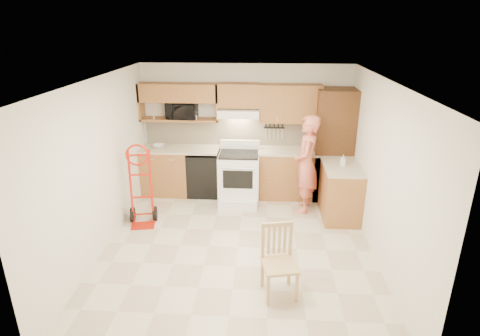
# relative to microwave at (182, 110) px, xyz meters

# --- Properties ---
(floor) EXTENTS (4.00, 4.50, 0.02)m
(floor) POSITION_rel_microwave_xyz_m (1.20, -2.08, -1.66)
(floor) COLOR beige
(floor) RESTS_ON ground
(ceiling) EXTENTS (4.00, 4.50, 0.02)m
(ceiling) POSITION_rel_microwave_xyz_m (1.20, -2.08, 0.86)
(ceiling) COLOR white
(ceiling) RESTS_ON ground
(wall_back) EXTENTS (4.00, 0.02, 2.50)m
(wall_back) POSITION_rel_microwave_xyz_m (1.20, 0.17, -0.40)
(wall_back) COLOR silver
(wall_back) RESTS_ON ground
(wall_front) EXTENTS (4.00, 0.02, 2.50)m
(wall_front) POSITION_rel_microwave_xyz_m (1.20, -4.34, -0.40)
(wall_front) COLOR silver
(wall_front) RESTS_ON ground
(wall_left) EXTENTS (0.02, 4.50, 2.50)m
(wall_left) POSITION_rel_microwave_xyz_m (-0.81, -2.08, -0.40)
(wall_left) COLOR silver
(wall_left) RESTS_ON ground
(wall_right) EXTENTS (0.02, 4.50, 2.50)m
(wall_right) POSITION_rel_microwave_xyz_m (3.21, -2.08, -0.40)
(wall_right) COLOR silver
(wall_right) RESTS_ON ground
(backsplash) EXTENTS (3.92, 0.03, 0.55)m
(backsplash) POSITION_rel_microwave_xyz_m (1.20, 0.15, -0.45)
(backsplash) COLOR beige
(backsplash) RESTS_ON wall_back
(lower_cab_left) EXTENTS (0.90, 0.60, 0.90)m
(lower_cab_left) POSITION_rel_microwave_xyz_m (-0.35, -0.14, -1.20)
(lower_cab_left) COLOR #AD6F42
(lower_cab_left) RESTS_ON ground
(dishwasher) EXTENTS (0.60, 0.60, 0.85)m
(dishwasher) POSITION_rel_microwave_xyz_m (0.40, -0.14, -1.22)
(dishwasher) COLOR black
(dishwasher) RESTS_ON ground
(lower_cab_right) EXTENTS (1.14, 0.60, 0.90)m
(lower_cab_right) POSITION_rel_microwave_xyz_m (2.03, -0.14, -1.20)
(lower_cab_right) COLOR #AD6F42
(lower_cab_right) RESTS_ON ground
(countertop_left) EXTENTS (1.50, 0.63, 0.04)m
(countertop_left) POSITION_rel_microwave_xyz_m (-0.05, -0.13, -0.73)
(countertop_left) COLOR #C0AF95
(countertop_left) RESTS_ON lower_cab_left
(countertop_right) EXTENTS (1.14, 0.63, 0.04)m
(countertop_right) POSITION_rel_microwave_xyz_m (2.03, -0.13, -0.73)
(countertop_right) COLOR #C0AF95
(countertop_right) RESTS_ON lower_cab_right
(cab_return_right) EXTENTS (0.60, 1.00, 0.90)m
(cab_return_right) POSITION_rel_microwave_xyz_m (2.90, -0.94, -1.20)
(cab_return_right) COLOR #AD6F42
(cab_return_right) RESTS_ON ground
(countertop_return) EXTENTS (0.63, 1.00, 0.04)m
(countertop_return) POSITION_rel_microwave_xyz_m (2.90, -0.94, -0.73)
(countertop_return) COLOR #C0AF95
(countertop_return) RESTS_ON cab_return_right
(pantry_tall) EXTENTS (0.70, 0.60, 2.10)m
(pantry_tall) POSITION_rel_microwave_xyz_m (2.85, -0.14, -0.60)
(pantry_tall) COLOR #572F18
(pantry_tall) RESTS_ON ground
(upper_cab_left) EXTENTS (1.50, 0.33, 0.34)m
(upper_cab_left) POSITION_rel_microwave_xyz_m (-0.05, 0.00, 0.33)
(upper_cab_left) COLOR #AD6F42
(upper_cab_left) RESTS_ON wall_back
(upper_shelf_mw) EXTENTS (1.50, 0.33, 0.04)m
(upper_shelf_mw) POSITION_rel_microwave_xyz_m (-0.05, 0.00, -0.18)
(upper_shelf_mw) COLOR #AD6F42
(upper_shelf_mw) RESTS_ON wall_back
(upper_cab_center) EXTENTS (0.76, 0.33, 0.44)m
(upper_cab_center) POSITION_rel_microwave_xyz_m (1.08, 0.00, 0.29)
(upper_cab_center) COLOR #AD6F42
(upper_cab_center) RESTS_ON wall_back
(upper_cab_right) EXTENTS (1.14, 0.33, 0.70)m
(upper_cab_right) POSITION_rel_microwave_xyz_m (2.03, 0.00, 0.15)
(upper_cab_right) COLOR #AD6F42
(upper_cab_right) RESTS_ON wall_back
(range_hood) EXTENTS (0.76, 0.46, 0.14)m
(range_hood) POSITION_rel_microwave_xyz_m (1.08, -0.06, -0.02)
(range_hood) COLOR white
(range_hood) RESTS_ON wall_back
(knife_strip) EXTENTS (0.40, 0.05, 0.29)m
(knife_strip) POSITION_rel_microwave_xyz_m (1.75, 0.12, -0.41)
(knife_strip) COLOR black
(knife_strip) RESTS_ON backsplash
(microwave) EXTENTS (0.58, 0.40, 0.31)m
(microwave) POSITION_rel_microwave_xyz_m (0.00, 0.00, 0.00)
(microwave) COLOR black
(microwave) RESTS_ON upper_shelf_mw
(range) EXTENTS (0.75, 0.99, 1.10)m
(range) POSITION_rel_microwave_xyz_m (1.11, -0.44, -1.09)
(range) COLOR white
(range) RESTS_ON ground
(person) EXTENTS (0.51, 0.70, 1.75)m
(person) POSITION_rel_microwave_xyz_m (2.31, -0.74, -0.77)
(person) COLOR #D46956
(person) RESTS_ON ground
(hand_truck) EXTENTS (0.57, 0.54, 1.27)m
(hand_truck) POSITION_rel_microwave_xyz_m (-0.45, -1.44, -1.01)
(hand_truck) COLOR red
(hand_truck) RESTS_ON ground
(dining_chair) EXTENTS (0.49, 0.52, 0.91)m
(dining_chair) POSITION_rel_microwave_xyz_m (1.79, -3.14, -1.19)
(dining_chair) COLOR tan
(dining_chair) RESTS_ON ground
(soap_bottle) EXTENTS (0.10, 0.10, 0.18)m
(soap_bottle) POSITION_rel_microwave_xyz_m (2.90, -0.91, -0.61)
(soap_bottle) COLOR white
(soap_bottle) RESTS_ON countertop_return
(bowl) EXTENTS (0.24, 0.24, 0.06)m
(bowl) POSITION_rel_microwave_xyz_m (-0.46, -0.14, -0.68)
(bowl) COLOR white
(bowl) RESTS_ON countertop_left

